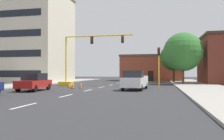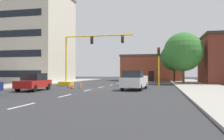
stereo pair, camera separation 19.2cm
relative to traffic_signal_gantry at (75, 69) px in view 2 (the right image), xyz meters
The scene contains 21 objects.
ground_plane 6.63m from the traffic_signal_gantry, 46.73° to the right, with size 160.00×160.00×0.00m, color #2D2D30.
sidewalk_left 8.84m from the traffic_signal_gantry, 155.99° to the left, with size 6.00×56.00×0.14m, color #9E998E.
sidewalk_right 16.84m from the traffic_signal_gantry, 12.03° to the left, with size 6.00×56.00×0.14m, color #9E998E.
lane_stripe_seg_0 19.14m from the traffic_signal_gantry, 77.06° to the right, with size 0.16×2.40×0.01m, color silver.
lane_stripe_seg_1 13.89m from the traffic_signal_gantry, 71.90° to the right, with size 0.16×2.40×0.01m, color silver.
lane_stripe_seg_2 8.94m from the traffic_signal_gantry, 60.50° to the right, with size 0.16×2.40×0.01m, color silver.
lane_stripe_seg_3 5.25m from the traffic_signal_gantry, 25.40° to the right, with size 0.16×2.40×0.01m, color silver.
lane_stripe_seg_4 5.96m from the traffic_signal_gantry, 39.26° to the left, with size 0.16×2.40×0.01m, color silver.
lane_stripe_seg_5 10.20m from the traffic_signal_gantry, 64.64° to the left, with size 0.16×2.40×0.01m, color silver.
lane_stripe_seg_6 15.27m from the traffic_signal_gantry, 73.62° to the left, with size 0.16×2.40×0.01m, color silver.
building_tall_left 16.21m from the traffic_signal_gantry, 144.32° to the left, with size 13.50×11.99×16.55m.
building_brick_center 24.72m from the traffic_signal_gantry, 67.42° to the left, with size 13.52×8.85×5.71m.
traffic_signal_gantry is the anchor object (origin of this frame).
traffic_light_pole_right 11.41m from the traffic_signal_gantry, ahead, with size 0.32×0.47×4.80m.
tree_right_far 19.48m from the traffic_signal_gantry, 44.35° to the left, with size 4.90×4.90×7.10m.
tree_right_mid 16.48m from the traffic_signal_gantry, 24.38° to the left, with size 5.92×5.92×7.94m.
pickup_truck_white 10.52m from the traffic_signal_gantry, 32.60° to the right, with size 2.41×5.54×1.99m.
sedan_red_mid_left 9.21m from the traffic_signal_gantry, 94.95° to the right, with size 2.20×4.63×1.74m.
traffic_cone_roadside_a 5.41m from the traffic_signal_gantry, 61.99° to the right, with size 0.36×0.36×0.69m.
traffic_cone_roadside_b 6.17m from the traffic_signal_gantry, 71.68° to the right, with size 0.36×0.36×0.67m.
traffic_cone_roadside_c 4.57m from the traffic_signal_gantry, 79.05° to the right, with size 0.36×0.36×0.60m.
Camera 2 is at (7.25, -24.85, 1.76)m, focal length 36.45 mm.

